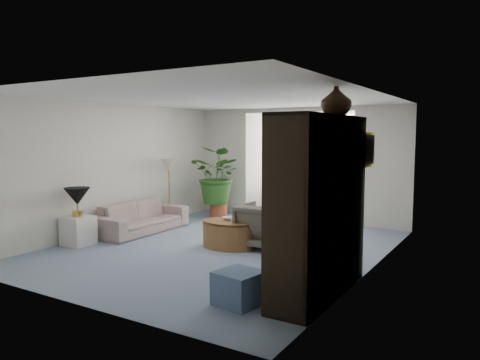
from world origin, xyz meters
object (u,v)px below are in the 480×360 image
Objects in this scene: plant_pot at (219,210)px; sunroom_table at (325,198)px; table_lamp at (77,196)px; floor_lamp at (169,165)px; coffee_table at (228,234)px; side_table_dark at (310,231)px; entertainment_cabinet at (319,206)px; cabinet_urn at (336,100)px; sofa at (142,217)px; ottoman at (239,288)px; coffee_bowl at (229,218)px; coffee_cup at (232,220)px; end_table at (78,231)px; wingback_chair at (264,226)px; sunroom_chair_maroon at (286,196)px; framed_picture at (368,150)px; sunroom_chair_blue at (344,200)px.

sunroom_table is at bearing 55.60° from plant_pot.
table_lamp is 2.39m from floor_lamp.
side_table_dark is (1.24, 0.60, 0.08)m from coffee_table.
entertainment_cabinet reaches higher than floor_lamp.
table_lamp reaches higher than side_table_dark.
cabinet_urn is (0.00, 0.50, 1.26)m from entertainment_cabinet.
sofa reaches higher than ottoman.
floor_lamp is (-0.14, 1.00, 0.95)m from sofa.
coffee_cup is (0.20, -0.20, 0.02)m from coffee_bowl.
floor_lamp reaches higher than end_table.
wingback_chair reaches higher than sofa.
cabinet_urn is (1.62, -1.15, 1.95)m from wingback_chair.
cabinet_urn reaches higher than sunroom_chair_maroon.
coffee_cup is 0.57m from wingback_chair.
framed_picture is 5.63m from sunroom_table.
coffee_cup is at bearing -45.00° from coffee_bowl.
sunroom_chair_blue is at bearing -37.99° from sofa.
floor_lamp is 3.89× the size of coffee_cup.
framed_picture is 0.90× the size of sunroom_table.
framed_picture is at bearing 26.68° from sunroom_chair_maroon.
framed_picture is 1.00× the size of end_table.
entertainment_cabinet is (1.62, -1.65, 0.69)m from wingback_chair.
coffee_table is 2.68m from entertainment_cabinet.
sunroom_chair_blue is (2.81, 3.79, 0.08)m from sofa.
framed_picture is 1.26× the size of cabinet_urn.
coffee_bowl is 2.74m from ottoman.
coffee_cup is (2.46, 1.10, 0.24)m from end_table.
wingback_chair is 0.76m from side_table_dark.
table_lamp is 5.38m from sunroom_chair_maroon.
entertainment_cabinet is at bearing -110.76° from sofa.
wingback_chair reaches higher than side_table_dark.
sunroom_chair_blue is (-1.45, 4.78, -1.95)m from cabinet_urn.
sunroom_chair_maroon is 1.41× the size of sunroom_table.
ottoman is (3.77, -3.28, -1.06)m from floor_lamp.
floor_lamp is 5.07m from entertainment_cabinet.
table_lamp is 1.11× the size of cabinet_urn.
sofa is 4.28m from ottoman.
sofa is 4.61× the size of table_lamp.
coffee_bowl is at bearing 0.04° from sunroom_chair_maroon.
wingback_chair is (2.79, -0.85, -0.87)m from floor_lamp.
cabinet_urn is (-0.23, -0.66, 0.63)m from framed_picture.
cabinet_urn is at bearing -38.73° from plant_pot.
sunroom_table is at bearing 110.05° from entertainment_cabinet.
table_lamp is at bearing 24.22° from wingback_chair.
cabinet_urn reaches higher than end_table.
framed_picture reaches higher than end_table.
entertainment_cabinet is at bearing 50.65° from ottoman.
ottoman is at bearing -54.48° from coffee_table.
wingback_chair is at bearing 27.84° from table_lamp.
ottoman is 6.99m from sunroom_table.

